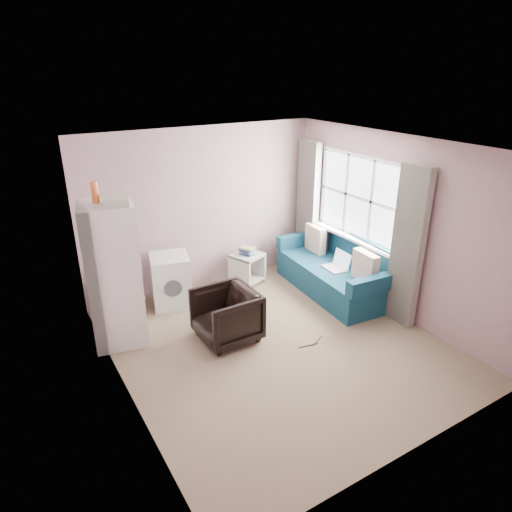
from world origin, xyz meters
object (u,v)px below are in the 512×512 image
(washing_machine, at_px, (171,279))
(sofa, at_px, (338,271))
(armchair, at_px, (226,313))
(fridge, at_px, (114,274))
(side_table, at_px, (247,266))

(washing_machine, distance_m, sofa, 2.57)
(armchair, bearing_deg, fridge, -121.04)
(fridge, height_order, sofa, fridge)
(armchair, height_order, washing_machine, washing_machine)
(armchair, height_order, side_table, armchair)
(fridge, distance_m, side_table, 2.42)
(fridge, bearing_deg, washing_machine, 42.65)
(armchair, relative_size, side_table, 1.23)
(armchair, height_order, fridge, fridge)
(washing_machine, relative_size, sofa, 0.36)
(fridge, bearing_deg, sofa, 5.39)
(fridge, height_order, side_table, fridge)
(washing_machine, bearing_deg, sofa, -5.66)
(side_table, bearing_deg, sofa, -42.62)
(side_table, relative_size, sofa, 0.29)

